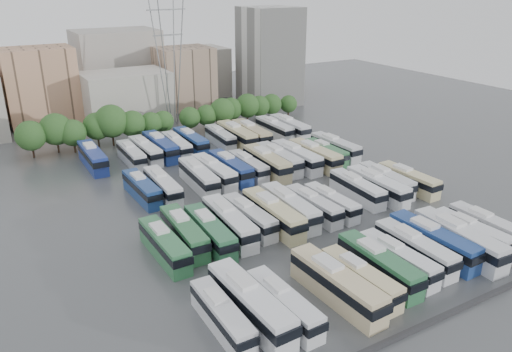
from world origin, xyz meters
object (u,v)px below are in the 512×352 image
bus_r2_s2 (163,186)px  bus_r1_s3 (229,222)px  bus_r1_s13 (408,179)px  bus_r2_s5 (214,172)px  bus_r1_s2 (210,231)px  bus_r3_s13 (290,127)px  bus_r1_s0 (164,245)px  bus_r1_s1 (184,232)px  bus_r3_s9 (237,135)px  bus_r0_s6 (379,264)px  bus_r2_s1 (142,188)px  bus_r1_s10 (357,188)px  bus_r0_s12 (488,227)px  bus_r0_s7 (398,259)px  bus_r1_s11 (377,186)px  bus_r2_s7 (248,166)px  bus_r3_s8 (220,137)px  bus_r2_s8 (267,162)px  bus_r3_s3 (145,150)px  bus_r0_s11 (471,233)px  bus_r3_s5 (177,145)px  bus_r2_s13 (335,147)px  bus_r3_s12 (275,128)px  bus_r1_s7 (313,205)px  bus_r0_s4 (337,284)px  bus_r3_s10 (251,134)px  bus_r0_s10 (459,239)px  bus_r1_s5 (273,214)px  bus_r2_s11 (315,155)px  bus_r0_s9 (433,241)px  bus_r2_s6 (230,167)px  bus_r2_s10 (296,157)px  bus_r3_s2 (131,155)px  bus_r0_s0 (222,316)px  bus_r3_s0 (93,157)px  bus_r0_s8 (415,248)px  bus_r2_s9 (279,159)px  bus_r0_s1 (250,303)px  bus_r2_s12 (326,152)px  electricity_pylon (169,46)px  bus_r1_s12 (386,180)px  apartment_tower (270,57)px  bus_r1_s6 (290,207)px  bus_r0_s2 (284,304)px  bus_r3_s4 (160,146)px  bus_r0_s5 (360,278)px

bus_r2_s2 → bus_r1_s3: bearing=-78.3°
bus_r1_s13 → bus_r2_s5: 32.85m
bus_r1_s2 → bus_r3_s13: (36.54, 35.74, 0.11)m
bus_r1_s0 → bus_r1_s1: size_ratio=0.97×
bus_r1_s2 → bus_r3_s9: bus_r3_s9 is taller
bus_r0_s6 → bus_r3_s13: size_ratio=0.95×
bus_r2_s1 → bus_r1_s0: bearing=-102.0°
bus_r1_s10 → bus_r0_s12: bearing=-68.3°
bus_r0_s7 → bus_r1_s11: (13.29, 17.81, 0.18)m
bus_r2_s7 → bus_r3_s8: bus_r3_s8 is taller
bus_r2_s8 → bus_r3_s3: size_ratio=1.09×
bus_r0_s11 → bus_r3_s9: (-6.63, 53.21, 0.38)m
bus_r0_s6 → bus_r3_s5: (-3.60, 54.11, -0.10)m
bus_r0_s11 → bus_r2_s1: 48.95m
bus_r2_s13 → bus_r3_s12: bus_r2_s13 is taller
bus_r0_s12 → bus_r1_s1: 40.86m
bus_r0_s12 → bus_r1_s10: (-6.56, 18.96, 0.04)m
bus_r0_s7 → bus_r1_s7: size_ratio=1.00×
bus_r0_s4 → bus_r3_s10: bearing=67.1°
bus_r1_s11 → bus_r1_s3: bearing=179.5°
bus_r0_s10 → bus_r0_s6: bearing=178.7°
bus_r1_s5 → bus_r2_s7: size_ratio=1.16×
bus_r2_s1 → bus_r2_s11: bus_r2_s11 is taller
bus_r3_s8 → bus_r3_s13: 16.55m
bus_r0_s9 → bus_r2_s8: (-3.34, 35.20, 0.07)m
bus_r2_s6 → bus_r3_s5: 17.27m
bus_r2_s10 → bus_r3_s2: bus_r2_s10 is taller
bus_r0_s9 → bus_r3_s12: bearing=77.8°
bus_r0_s0 → bus_r3_s0: (-0.02, 53.78, 0.33)m
bus_r0_s6 → bus_r0_s8: size_ratio=1.03×
bus_r3_s9 → bus_r3_s2: bearing=-178.6°
bus_r2_s5 → bus_r2_s9: (13.24, -0.14, 0.03)m
bus_r2_s7 → bus_r0_s1: bearing=-118.7°
bus_r0_s1 → bus_r3_s8: size_ratio=1.16×
bus_r2_s12 → bus_r2_s2: bearing=-179.8°
bus_r0_s0 → bus_r0_s7: bus_r0_s7 is taller
bus_r2_s11 → bus_r3_s5: (-19.91, 19.44, -0.23)m
electricity_pylon → bus_r1_s12: electricity_pylon is taller
bus_r0_s7 → electricity_pylon: bearing=88.3°
bus_r0_s0 → bus_r0_s8: bus_r0_s8 is taller
bus_r1_s11 → bus_r3_s3: bus_r1_s11 is taller
bus_r2_s5 → apartment_tower: bearing=47.2°
bus_r0_s8 → bus_r1_s6: size_ratio=0.94×
bus_r1_s2 → bus_r1_s10: size_ratio=1.05×
bus_r1_s3 → bus_r3_s5: bearing=81.7°
bus_r0_s2 → bus_r3_s13: size_ratio=0.86×
bus_r1_s7 → bus_r3_s4: (-10.17, 37.05, 0.29)m
bus_r2_s6 → bus_r0_s5: bearing=-95.7°
bus_r3_s4 → bus_r3_s9: size_ratio=0.97×
bus_r2_s12 → bus_r3_s12: size_ratio=0.91×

